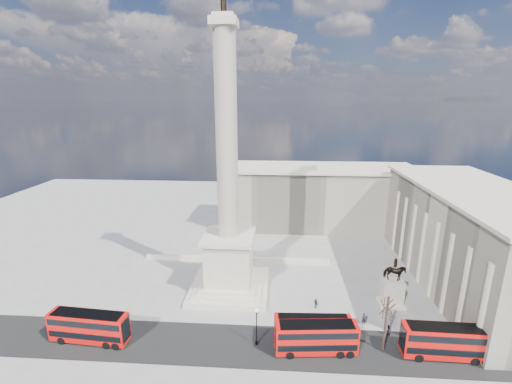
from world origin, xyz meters
The scene contains 18 objects.
ground centered at (0.00, 0.00, 0.00)m, with size 180.00×180.00×0.00m, color gray.
asphalt_road centered at (5.00, -10.00, 0.00)m, with size 120.00×9.00×0.01m, color black.
nelsons_column centered at (0.00, 5.00, 12.92)m, with size 14.00×14.00×49.85m.
balustrade_wall centered at (0.00, 16.00, 0.55)m, with size 40.00×0.60×1.10m, color beige.
building_east centered at (45.00, 10.00, 9.32)m, with size 19.00×46.00×18.60m.
building_northeast centered at (20.00, 40.00, 8.32)m, with size 51.00×17.00×16.60m.
red_bus_a centered at (-18.18, -10.59, 2.43)m, with size 11.59×3.48×4.63m.
red_bus_b centered at (14.32, -10.74, 2.39)m, with size 11.42×3.52×4.56m.
red_bus_c centered at (13.97, -9.19, 2.32)m, with size 10.99×2.97×4.42m.
red_bus_d centered at (31.89, -10.50, 2.49)m, with size 11.78×3.00×4.75m.
victorian_lamp centered at (5.93, -9.68, 3.42)m, with size 0.50×0.50×5.81m.
equestrian_statue centered at (28.33, 1.61, 3.07)m, with size 4.24×3.18×8.77m.
bare_tree_near centered at (23.78, -9.62, 6.97)m, with size 2.02×2.02×8.85m.
bare_tree_mid centered at (37.02, 2.43, 6.06)m, with size 2.03×2.03×7.69m.
bare_tree_far centered at (39.95, 12.28, 5.08)m, with size 1.58×1.58×6.45m.
pedestrian_walking centered at (22.42, -4.01, 0.95)m, with size 0.69×0.46×1.91m, color black.
pedestrian_standing centered at (25.34, -6.50, 0.88)m, with size 0.85×0.67×1.76m, color black.
pedestrian_crossing centered at (15.36, -0.16, 0.86)m, with size 1.01×0.42×1.72m, color black.
Camera 1 is at (8.62, -51.40, 34.12)m, focal length 24.00 mm.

